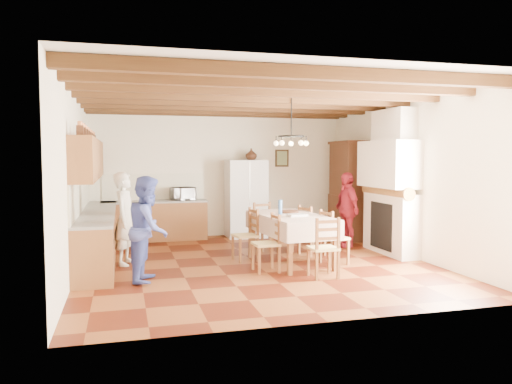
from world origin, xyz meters
TOP-DOWN VIEW (x-y plane):
  - floor at (0.00, 0.00)m, footprint 6.00×6.50m
  - ceiling at (0.00, 0.00)m, footprint 6.00×6.50m
  - wall_back at (0.00, 3.26)m, footprint 6.00×0.02m
  - wall_front at (0.00, -3.26)m, footprint 6.00×0.02m
  - wall_left at (-3.01, 0.00)m, footprint 0.02×6.50m
  - wall_right at (3.01, 0.00)m, footprint 0.02×6.50m
  - ceiling_beams at (0.00, 0.00)m, footprint 6.00×6.30m
  - lower_cabinets_left at (-2.70, 1.05)m, footprint 0.60×4.30m
  - lower_cabinets_back at (-1.55, 2.95)m, footprint 2.30×0.60m
  - countertop_left at (-2.70, 1.05)m, footprint 0.62×4.30m
  - countertop_back at (-1.55, 2.95)m, footprint 2.34×0.62m
  - backsplash_left at (-2.98, 1.05)m, footprint 0.03×4.30m
  - backsplash_back at (-1.55, 3.23)m, footprint 2.30×0.03m
  - upper_cabinets at (-2.83, 1.05)m, footprint 0.35×4.20m
  - fireplace at (2.72, 0.20)m, footprint 0.56×1.60m
  - wall_picture at (1.55, 3.23)m, footprint 0.34×0.03m
  - refrigerator at (0.55, 2.90)m, footprint 0.91×0.75m
  - hutch at (2.75, 2.05)m, footprint 0.59×1.26m
  - dining_table at (0.64, -0.09)m, footprint 1.18×2.05m
  - chandelier at (0.64, -0.09)m, footprint 0.47×0.47m
  - chair_left_near at (0.01, -0.64)m, footprint 0.41×0.43m
  - chair_left_far at (-0.11, 0.28)m, footprint 0.46×0.48m
  - chair_right_near at (1.35, -0.38)m, footprint 0.47×0.49m
  - chair_right_far at (1.26, 0.46)m, footprint 0.51×0.52m
  - chair_end_near at (0.78, -1.25)m, footprint 0.42×0.40m
  - chair_end_far at (0.55, 1.19)m, footprint 0.50×0.48m
  - person_man at (-2.21, 0.51)m, footprint 0.56×0.69m
  - person_woman_blue at (-1.88, -0.75)m, footprint 0.77×0.90m
  - person_woman_red at (2.30, 1.13)m, footprint 0.39×0.92m
  - microwave at (-0.91, 2.95)m, footprint 0.60×0.47m
  - fridge_vase at (0.69, 2.90)m, footprint 0.32×0.32m

SIDE VIEW (x-z plane):
  - floor at x=0.00m, z-range -0.02..0.00m
  - lower_cabinets_left at x=-2.70m, z-range 0.00..0.86m
  - lower_cabinets_back at x=-1.55m, z-range 0.00..0.86m
  - chair_left_near at x=0.01m, z-range 0.00..0.96m
  - chair_left_far at x=-0.11m, z-range 0.00..0.96m
  - chair_right_near at x=1.35m, z-range 0.00..0.96m
  - chair_right_far at x=1.26m, z-range 0.00..0.96m
  - chair_end_near at x=0.78m, z-range 0.00..0.96m
  - chair_end_far at x=0.55m, z-range 0.00..0.96m
  - dining_table at x=0.64m, z-range 0.35..1.21m
  - person_woman_red at x=2.30m, z-range 0.00..1.57m
  - person_woman_blue at x=-1.88m, z-range 0.00..1.61m
  - person_man at x=-2.21m, z-range 0.00..1.63m
  - countertop_left at x=-2.70m, z-range 0.86..0.90m
  - countertop_back at x=-1.55m, z-range 0.86..0.90m
  - refrigerator at x=0.55m, z-range 0.00..1.81m
  - microwave at x=-0.91m, z-range 0.90..1.19m
  - hutch at x=2.75m, z-range 0.00..2.25m
  - backsplash_left at x=-2.98m, z-range 0.90..1.50m
  - backsplash_back at x=-1.55m, z-range 0.90..1.50m
  - fireplace at x=2.72m, z-range 0.00..2.80m
  - wall_back at x=0.00m, z-range 0.00..3.00m
  - wall_front at x=0.00m, z-range 0.00..3.00m
  - wall_left at x=-3.01m, z-range 0.00..3.00m
  - wall_right at x=3.01m, z-range 0.00..3.00m
  - upper_cabinets at x=-2.83m, z-range 1.50..2.20m
  - wall_picture at x=1.55m, z-range 1.64..2.06m
  - fridge_vase at x=0.69m, z-range 1.81..2.08m
  - chandelier at x=0.64m, z-range 2.23..2.27m
  - ceiling_beams at x=0.00m, z-range 2.83..2.99m
  - ceiling at x=0.00m, z-range 3.00..3.02m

